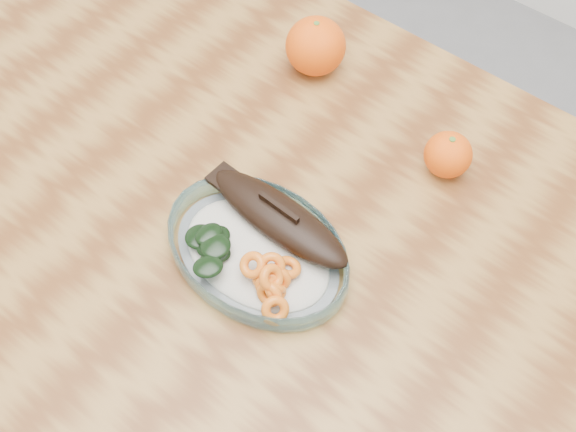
{
  "coord_description": "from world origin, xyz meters",
  "views": [
    {
      "loc": [
        0.37,
        -0.38,
        1.51
      ],
      "look_at": [
        0.06,
        0.01,
        0.77
      ],
      "focal_mm": 45.0,
      "sensor_mm": 36.0,
      "label": 1
    }
  ],
  "objects_px": {
    "dining_table": "(253,245)",
    "orange_left": "(316,46)",
    "plated_meal": "(258,248)",
    "orange_right": "(448,155)"
  },
  "relations": [
    {
      "from": "orange_left",
      "to": "dining_table",
      "type": "bearing_deg",
      "value": -71.15
    },
    {
      "from": "dining_table",
      "to": "orange_left",
      "type": "relative_size",
      "value": 13.8
    },
    {
      "from": "dining_table",
      "to": "orange_left",
      "type": "height_order",
      "value": "orange_left"
    },
    {
      "from": "dining_table",
      "to": "orange_right",
      "type": "bearing_deg",
      "value": 51.25
    },
    {
      "from": "plated_meal",
      "to": "orange_left",
      "type": "distance_m",
      "value": 0.33
    },
    {
      "from": "plated_meal",
      "to": "orange_right",
      "type": "relative_size",
      "value": 7.1
    },
    {
      "from": "orange_left",
      "to": "orange_right",
      "type": "bearing_deg",
      "value": -9.72
    },
    {
      "from": "dining_table",
      "to": "orange_left",
      "type": "distance_m",
      "value": 0.3
    },
    {
      "from": "plated_meal",
      "to": "orange_right",
      "type": "distance_m",
      "value": 0.28
    },
    {
      "from": "orange_right",
      "to": "plated_meal",
      "type": "bearing_deg",
      "value": -112.71
    }
  ]
}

